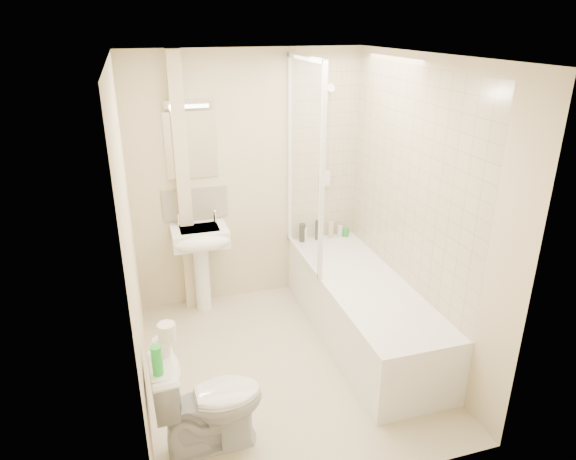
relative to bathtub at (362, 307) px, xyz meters
name	(u,v)px	position (x,y,z in m)	size (l,w,h in m)	color
floor	(287,364)	(-0.75, -0.20, -0.29)	(2.50, 2.50, 0.00)	beige
wall_back	(249,181)	(-0.75, 1.05, 0.91)	(2.20, 0.02, 2.40)	beige
wall_left	(131,246)	(-1.85, -0.20, 0.91)	(0.02, 2.50, 2.40)	beige
wall_right	(420,213)	(0.35, -0.20, 0.91)	(0.02, 2.50, 2.40)	beige
ceiling	(286,56)	(-0.75, -0.20, 2.11)	(2.20, 2.50, 0.02)	white
tile_back	(324,153)	(0.00, 1.04, 1.14)	(0.70, 0.01, 1.75)	beige
tile_right	(408,179)	(0.34, 0.00, 1.14)	(0.01, 2.10, 1.75)	beige
pipe_boxing	(183,189)	(-1.37, 0.99, 0.91)	(0.12, 0.12, 2.40)	beige
splashback	(195,203)	(-1.27, 1.04, 0.74)	(0.60, 0.01, 0.30)	beige
mirror	(191,145)	(-1.27, 1.04, 1.29)	(0.46, 0.01, 0.60)	white
strip_light	(188,103)	(-1.27, 1.02, 1.66)	(0.42, 0.07, 0.07)	silver
bathtub	(362,307)	(0.00, 0.00, 0.00)	(0.70, 2.10, 0.55)	white
shower_screen	(304,164)	(-0.35, 0.60, 1.16)	(0.04, 0.92, 1.80)	white
shower_fixture	(326,141)	(0.00, 0.99, 1.26)	(0.10, 0.16, 0.99)	white
pedestal_sink	(201,247)	(-1.27, 0.81, 0.40)	(0.51, 0.47, 0.98)	white
bottle_black_a	(303,233)	(-0.24, 0.96, 0.35)	(0.07, 0.07, 0.18)	black
bottle_white_a	(304,234)	(-0.22, 0.96, 0.34)	(0.06, 0.06, 0.15)	silver
bottle_black_b	(318,230)	(-0.08, 0.96, 0.36)	(0.06, 0.06, 0.20)	black
bottle_blue	(318,233)	(-0.07, 0.96, 0.33)	(0.04, 0.04, 0.13)	#121551
bottle_cream	(331,230)	(0.07, 0.96, 0.35)	(0.05, 0.05, 0.17)	beige
bottle_white_b	(340,231)	(0.17, 0.96, 0.32)	(0.05, 0.05, 0.12)	silver
bottle_green	(345,232)	(0.23, 0.96, 0.31)	(0.07, 0.07, 0.09)	green
toilet	(209,401)	(-1.47, -0.87, 0.06)	(0.70, 0.41, 0.70)	white
toilet_roll_lower	(162,347)	(-1.73, -0.77, 0.46)	(0.11, 0.11, 0.10)	white
toilet_roll_upper	(167,332)	(-1.69, -0.78, 0.57)	(0.11, 0.11, 0.11)	white
green_bottle	(157,361)	(-1.76, -0.97, 0.51)	(0.06, 0.06, 0.19)	green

